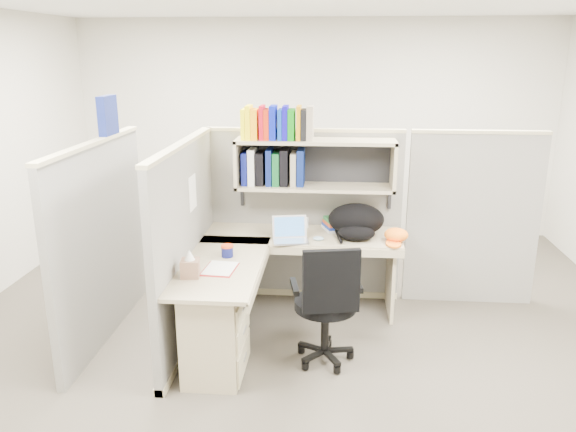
# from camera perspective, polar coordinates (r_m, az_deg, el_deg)

# --- Properties ---
(ground) EXTENTS (6.00, 6.00, 0.00)m
(ground) POSITION_cam_1_polar(r_m,az_deg,el_deg) (4.77, 0.98, -12.41)
(ground) COLOR #3A362D
(ground) RESTS_ON ground
(room_shell) EXTENTS (6.00, 6.00, 6.00)m
(room_shell) POSITION_cam_1_polar(r_m,az_deg,el_deg) (4.23, 1.09, 7.19)
(room_shell) COLOR beige
(room_shell) RESTS_ON ground
(cubicle) EXTENTS (3.79, 1.84, 1.95)m
(cubicle) POSITION_cam_1_polar(r_m,az_deg,el_deg) (4.87, -2.92, -0.20)
(cubicle) COLOR slate
(cubicle) RESTS_ON ground
(desk) EXTENTS (1.74, 1.75, 0.73)m
(desk) POSITION_cam_1_polar(r_m,az_deg,el_deg) (4.36, -4.67, -8.90)
(desk) COLOR tan
(desk) RESTS_ON ground
(laptop) EXTENTS (0.34, 0.34, 0.21)m
(laptop) POSITION_cam_1_polar(r_m,az_deg,el_deg) (4.77, 0.27, -1.42)
(laptop) COLOR silver
(laptop) RESTS_ON desk
(backpack) EXTENTS (0.54, 0.45, 0.29)m
(backpack) POSITION_cam_1_polar(r_m,az_deg,el_deg) (4.91, 6.96, -0.56)
(backpack) COLOR black
(backpack) RESTS_ON desk
(orange_cap) EXTENTS (0.27, 0.29, 0.11)m
(orange_cap) POSITION_cam_1_polar(r_m,az_deg,el_deg) (4.90, 10.94, -1.88)
(orange_cap) COLOR orange
(orange_cap) RESTS_ON desk
(snack_canister) EXTENTS (0.10, 0.10, 0.10)m
(snack_canister) POSITION_cam_1_polar(r_m,az_deg,el_deg) (4.48, -6.19, -3.51)
(snack_canister) COLOR #0D124F
(snack_canister) RESTS_ON desk
(tissue_box) EXTENTS (0.15, 0.15, 0.21)m
(tissue_box) POSITION_cam_1_polar(r_m,az_deg,el_deg) (4.11, -9.94, -4.75)
(tissue_box) COLOR #8B644E
(tissue_box) RESTS_ON desk
(mouse) EXTENTS (0.11, 0.08, 0.04)m
(mouse) POSITION_cam_1_polar(r_m,az_deg,el_deg) (4.84, 3.11, -2.29)
(mouse) COLOR #84A6BB
(mouse) RESTS_ON desk
(paper_cup) EXTENTS (0.08, 0.08, 0.09)m
(paper_cup) POSITION_cam_1_polar(r_m,az_deg,el_deg) (5.18, 1.73, -0.67)
(paper_cup) COLOR silver
(paper_cup) RESTS_ON desk
(book_stack) EXTENTS (0.23, 0.27, 0.11)m
(book_stack) POSITION_cam_1_polar(r_m,az_deg,el_deg) (5.13, 4.65, -0.80)
(book_stack) COLOR gray
(book_stack) RESTS_ON desk
(loose_paper) EXTENTS (0.24, 0.30, 0.00)m
(loose_paper) POSITION_cam_1_polar(r_m,az_deg,el_deg) (4.26, -6.91, -5.28)
(loose_paper) COLOR silver
(loose_paper) RESTS_ON desk
(task_chair) EXTENTS (0.55, 0.51, 0.98)m
(task_chair) POSITION_cam_1_polar(r_m,az_deg,el_deg) (4.28, 3.89, -10.73)
(task_chair) COLOR black
(task_chair) RESTS_ON ground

